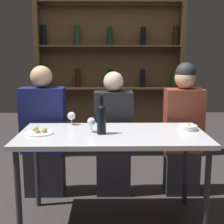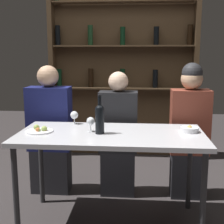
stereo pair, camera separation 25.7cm
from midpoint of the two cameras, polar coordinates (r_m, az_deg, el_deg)
The scene contains 11 objects.
ground_plane at distance 2.80m, azimuth 2.59°, elevation -19.51°, with size 10.00×10.00×0.00m, color #332D2D.
dining_table at distance 2.52m, azimuth 2.73°, elevation -5.36°, with size 1.49×0.74×0.78m.
wine_rack_wall at distance 4.23m, azimuth 3.74°, elevation 7.75°, with size 1.95×0.21×2.33m.
wine_bottle at distance 2.45m, azimuth 0.74°, elevation -1.02°, with size 0.07×0.07×0.31m.
wine_glass_0 at distance 2.81m, azimuth -4.32°, elevation -0.65°, with size 0.07×0.07×0.12m.
wine_glass_1 at distance 2.52m, azimuth -1.02°, elevation -1.82°, with size 0.07×0.07×0.12m.
food_plate_0 at distance 2.57m, azimuth -10.33°, elevation -3.34°, with size 0.22×0.22×0.05m.
snack_bowl at distance 2.63m, azimuth 16.76°, elevation -3.10°, with size 0.15×0.15×0.06m.
seated_person_left at distance 3.18m, azimuth -9.02°, elevation -3.95°, with size 0.43×0.22×1.29m.
seated_person_center at distance 3.10m, azimuth 3.52°, elevation -4.74°, with size 0.37×0.22×1.24m.
seated_person_right at distance 3.15m, azimuth 16.26°, elevation -3.65°, with size 0.37×0.22×1.32m.
Camera 2 is at (0.22, -2.41, 1.40)m, focal length 50.00 mm.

